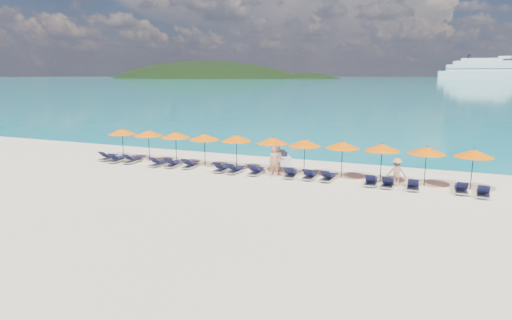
% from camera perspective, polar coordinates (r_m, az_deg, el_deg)
% --- Properties ---
extents(ground, '(1400.00, 1400.00, 0.00)m').
position_cam_1_polar(ground, '(23.09, -2.80, -4.29)').
color(ground, beige).
extents(sea, '(1600.00, 1300.00, 0.01)m').
position_cam_1_polar(sea, '(680.25, 21.61, 10.09)').
color(sea, '#1FA9B2').
rests_on(sea, ground).
extents(headland_main, '(374.00, 242.00, 126.50)m').
position_cam_1_polar(headland_main, '(641.44, -6.90, 7.36)').
color(headland_main, black).
rests_on(headland_main, ground).
extents(headland_small, '(162.00, 126.00, 85.50)m').
position_cam_1_polar(headland_small, '(603.06, 6.73, 7.40)').
color(headland_small, black).
rests_on(headland_small, ground).
extents(cruise_ship, '(133.48, 28.49, 36.89)m').
position_cam_1_polar(cruise_ship, '(624.02, 29.34, 10.28)').
color(cruise_ship, white).
rests_on(cruise_ship, ground).
extents(jetski, '(1.93, 2.46, 0.83)m').
position_cam_1_polar(jetski, '(30.62, 3.50, 0.28)').
color(jetski, white).
rests_on(jetski, ground).
extents(beachgoer_a, '(0.81, 0.73, 1.87)m').
position_cam_1_polar(beachgoer_a, '(26.34, 2.47, -0.23)').
color(beachgoer_a, tan).
rests_on(beachgoer_a, ground).
extents(beachgoer_b, '(1.02, 0.69, 1.93)m').
position_cam_1_polar(beachgoer_b, '(26.65, 2.87, -0.03)').
color(beachgoer_b, tan).
rests_on(beachgoer_b, ground).
extents(beachgoer_c, '(1.09, 0.59, 1.62)m').
position_cam_1_polar(beachgoer_c, '(25.32, 18.25, -1.56)').
color(beachgoer_c, tan).
rests_on(beachgoer_c, ground).
extents(umbrella_0, '(2.10, 2.10, 2.28)m').
position_cam_1_polar(umbrella_0, '(33.51, -17.43, 3.64)').
color(umbrella_0, black).
rests_on(umbrella_0, ground).
extents(umbrella_1, '(2.10, 2.10, 2.28)m').
position_cam_1_polar(umbrella_1, '(32.04, -14.16, 3.49)').
color(umbrella_1, black).
rests_on(umbrella_1, ground).
extents(umbrella_2, '(2.10, 2.10, 2.28)m').
position_cam_1_polar(umbrella_2, '(30.72, -10.67, 3.31)').
color(umbrella_2, black).
rests_on(umbrella_2, ground).
extents(umbrella_3, '(2.10, 2.10, 2.28)m').
position_cam_1_polar(umbrella_3, '(29.42, -6.89, 3.07)').
color(umbrella_3, black).
rests_on(umbrella_3, ground).
extents(umbrella_4, '(2.10, 2.10, 2.28)m').
position_cam_1_polar(umbrella_4, '(28.65, -2.62, 2.92)').
color(umbrella_4, black).
rests_on(umbrella_4, ground).
extents(umbrella_5, '(2.10, 2.10, 2.28)m').
position_cam_1_polar(umbrella_5, '(27.64, 2.20, 2.61)').
color(umbrella_5, black).
rests_on(umbrella_5, ground).
extents(umbrella_6, '(2.10, 2.10, 2.28)m').
position_cam_1_polar(umbrella_6, '(26.82, 6.50, 2.28)').
color(umbrella_6, black).
rests_on(umbrella_6, ground).
extents(umbrella_7, '(2.10, 2.10, 2.28)m').
position_cam_1_polar(umbrella_7, '(26.43, 11.47, 1.98)').
color(umbrella_7, black).
rests_on(umbrella_7, ground).
extents(umbrella_8, '(2.10, 2.10, 2.28)m').
position_cam_1_polar(umbrella_8, '(26.08, 16.47, 1.62)').
color(umbrella_8, black).
rests_on(umbrella_8, ground).
extents(umbrella_9, '(2.10, 2.10, 2.28)m').
position_cam_1_polar(umbrella_9, '(25.84, 21.81, 1.18)').
color(umbrella_9, black).
rests_on(umbrella_9, ground).
extents(umbrella_10, '(2.10, 2.10, 2.28)m').
position_cam_1_polar(umbrella_10, '(26.02, 27.04, 0.81)').
color(umbrella_10, black).
rests_on(umbrella_10, ground).
extents(lounger_0, '(0.67, 1.72, 0.66)m').
position_cam_1_polar(lounger_0, '(33.30, -19.10, 0.38)').
color(lounger_0, silver).
rests_on(lounger_0, ground).
extents(lounger_1, '(0.75, 1.74, 0.66)m').
position_cam_1_polar(lounger_1, '(32.35, -17.99, 0.14)').
color(lounger_1, silver).
rests_on(lounger_1, ground).
extents(lounger_2, '(0.68, 1.72, 0.66)m').
position_cam_1_polar(lounger_2, '(31.71, -16.15, 0.03)').
color(lounger_2, silver).
rests_on(lounger_2, ground).
extents(lounger_3, '(0.73, 1.74, 0.66)m').
position_cam_1_polar(lounger_3, '(30.19, -12.85, -0.36)').
color(lounger_3, silver).
rests_on(lounger_3, ground).
extents(lounger_4, '(0.77, 1.75, 0.66)m').
position_cam_1_polar(lounger_4, '(29.69, -10.99, -0.48)').
color(lounger_4, silver).
rests_on(lounger_4, ground).
extents(lounger_5, '(0.67, 1.72, 0.66)m').
position_cam_1_polar(lounger_5, '(29.19, -8.72, -0.60)').
color(lounger_5, silver).
rests_on(lounger_5, ground).
extents(lounger_6, '(0.62, 1.70, 0.66)m').
position_cam_1_polar(lounger_6, '(27.84, -4.59, -1.08)').
color(lounger_6, silver).
rests_on(lounger_6, ground).
extents(lounger_7, '(0.78, 1.75, 0.66)m').
position_cam_1_polar(lounger_7, '(27.39, -2.77, -1.27)').
color(lounger_7, silver).
rests_on(lounger_7, ground).
extents(lounger_8, '(0.62, 1.70, 0.66)m').
position_cam_1_polar(lounger_8, '(26.97, 0.02, -1.45)').
color(lounger_8, silver).
rests_on(lounger_8, ground).
extents(lounger_9, '(0.78, 1.75, 0.66)m').
position_cam_1_polar(lounger_9, '(26.33, 4.67, -1.81)').
color(lounger_9, silver).
rests_on(lounger_9, ground).
extents(lounger_10, '(0.67, 1.72, 0.66)m').
position_cam_1_polar(lounger_10, '(26.05, 7.22, -2.01)').
color(lounger_10, silver).
rests_on(lounger_10, ground).
extents(lounger_11, '(0.76, 1.75, 0.66)m').
position_cam_1_polar(lounger_11, '(25.80, 9.60, -2.21)').
color(lounger_11, silver).
rests_on(lounger_11, ground).
extents(lounger_12, '(0.65, 1.71, 0.66)m').
position_cam_1_polar(lounger_12, '(25.32, 15.08, -2.71)').
color(lounger_12, silver).
rests_on(lounger_12, ground).
extents(lounger_13, '(0.72, 1.74, 0.66)m').
position_cam_1_polar(lounger_13, '(25.14, 17.21, -2.93)').
color(lounger_13, silver).
rests_on(lounger_13, ground).
extents(lounger_14, '(0.65, 1.71, 0.66)m').
position_cam_1_polar(lounger_14, '(25.06, 20.21, -3.17)').
color(lounger_14, silver).
rests_on(lounger_14, ground).
extents(lounger_15, '(0.62, 1.70, 0.66)m').
position_cam_1_polar(lounger_15, '(25.37, 25.68, -3.43)').
color(lounger_15, silver).
rests_on(lounger_15, ground).
extents(lounger_16, '(0.77, 1.75, 0.66)m').
position_cam_1_polar(lounger_16, '(25.13, 28.04, -3.79)').
color(lounger_16, silver).
rests_on(lounger_16, ground).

